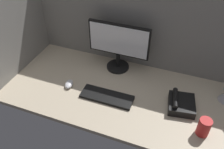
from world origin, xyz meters
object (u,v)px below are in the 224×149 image
mouse (69,84)px  desk_phone (181,104)px  keyboard (107,97)px  monitor (119,44)px  mug_red_plastic (204,127)px

mouse → desk_phone: (80.23, 7.68, 1.49)cm
keyboard → monitor: bearing=96.4°
monitor → keyboard: bearing=-83.0°
keyboard → mug_red_plastic: bearing=-7.2°
monitor → keyboard: 41.67cm
keyboard → mug_red_plastic: size_ratio=3.09×
monitor → mug_red_plastic: monitor is taller
keyboard → desk_phone: (49.40, 9.25, 2.19)cm
desk_phone → mouse: bearing=-174.5°
monitor → desk_phone: monitor is taller
mug_red_plastic → desk_phone: 22.89cm
monitor → keyboard: size_ratio=1.29×
mouse → desk_phone: 80.61cm
mouse → mug_red_plastic: (95.46, -9.18, 4.28)cm
keyboard → mouse: (-30.83, 1.57, 0.70)cm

